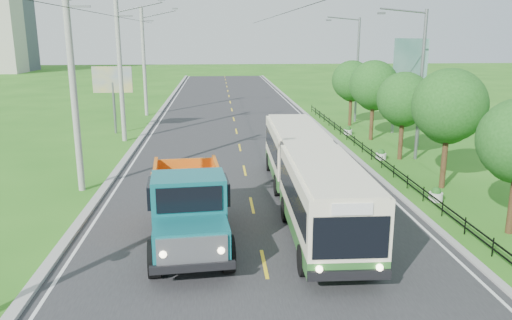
{
  "coord_description": "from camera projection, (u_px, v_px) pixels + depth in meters",
  "views": [
    {
      "loc": [
        -1.48,
        -15.4,
        7.52
      ],
      "look_at": [
        0.26,
        6.92,
        1.9
      ],
      "focal_mm": 35.0,
      "sensor_mm": 36.0,
      "label": 1
    }
  ],
  "objects": [
    {
      "name": "curb_left",
      "position": [
        138.0,
        142.0,
        35.62
      ],
      "size": [
        0.4,
        120.0,
        0.15
      ],
      "primitive_type": "cube",
      "color": "#9E9E99",
      "rests_on": "ground"
    },
    {
      "name": "billboard_left",
      "position": [
        113.0,
        84.0,
        38.39
      ],
      "size": [
        3.0,
        0.2,
        5.2
      ],
      "color": "slate",
      "rests_on": "ground"
    },
    {
      "name": "ground",
      "position": [
        264.0,
        264.0,
        16.84
      ],
      "size": [
        240.0,
        240.0,
        0.0
      ],
      "primitive_type": "plane",
      "color": "#266818",
      "rests_on": "ground"
    },
    {
      "name": "dump_truck",
      "position": [
        188.0,
        202.0,
        18.06
      ],
      "size": [
        3.21,
        7.13,
        2.91
      ],
      "rotation": [
        0.0,
        0.0,
        0.08
      ],
      "color": "#116168",
      "rests_on": "ground"
    },
    {
      "name": "tree_fourth",
      "position": [
        404.0,
        102.0,
        30.38
      ],
      "size": [
        3.24,
        3.31,
        5.4
      ],
      "color": "#382314",
      "rests_on": "ground"
    },
    {
      "name": "pole_near",
      "position": [
        74.0,
        88.0,
        23.68
      ],
      "size": [
        3.51,
        0.32,
        10.0
      ],
      "color": "gray",
      "rests_on": "ground"
    },
    {
      "name": "edge_line_right",
      "position": [
        329.0,
        140.0,
        36.67
      ],
      "size": [
        0.12,
        120.0,
        0.0
      ],
      "primitive_type": "cube",
      "color": "silver",
      "rests_on": "road"
    },
    {
      "name": "streetlight_mid",
      "position": [
        419.0,
        80.0,
        29.98
      ],
      "size": [
        3.02,
        0.2,
        9.07
      ],
      "color": "slate",
      "rests_on": "ground"
    },
    {
      "name": "tree_third",
      "position": [
        449.0,
        109.0,
        24.48
      ],
      "size": [
        3.6,
        3.62,
        6.0
      ],
      "color": "#382314",
      "rests_on": "ground"
    },
    {
      "name": "pole_mid",
      "position": [
        121.0,
        70.0,
        35.28
      ],
      "size": [
        3.51,
        0.32,
        10.0
      ],
      "color": "gray",
      "rests_on": "ground"
    },
    {
      "name": "railing_right",
      "position": [
        371.0,
        155.0,
        30.9
      ],
      "size": [
        0.04,
        40.0,
        0.6
      ],
      "primitive_type": "cube",
      "color": "black",
      "rests_on": "ground"
    },
    {
      "name": "curb_right",
      "position": [
        335.0,
        140.0,
        36.7
      ],
      "size": [
        0.3,
        120.0,
        0.1
      ],
      "primitive_type": "cube",
      "color": "#9E9E99",
      "rests_on": "ground"
    },
    {
      "name": "pole_far",
      "position": [
        144.0,
        62.0,
        46.89
      ],
      "size": [
        3.51,
        0.32,
        10.0
      ],
      "color": "gray",
      "rests_on": "ground"
    },
    {
      "name": "streetlight_far",
      "position": [
        356.0,
        66.0,
        43.52
      ],
      "size": [
        3.02,
        0.2,
        9.07
      ],
      "color": "slate",
      "rests_on": "ground"
    },
    {
      "name": "edge_line_left",
      "position": [
        146.0,
        143.0,
        35.67
      ],
      "size": [
        0.12,
        120.0,
        0.0
      ],
      "primitive_type": "cube",
      "color": "silver",
      "rests_on": "road"
    },
    {
      "name": "tree_fifth",
      "position": [
        374.0,
        87.0,
        36.12
      ],
      "size": [
        3.48,
        3.52,
        5.8
      ],
      "color": "#382314",
      "rests_on": "ground"
    },
    {
      "name": "bus",
      "position": [
        308.0,
        170.0,
        21.79
      ],
      "size": [
        2.81,
        15.46,
        2.98
      ],
      "rotation": [
        0.0,
        0.0,
        -0.02
      ],
      "color": "#2A6428",
      "rests_on": "ground"
    },
    {
      "name": "road",
      "position": [
        238.0,
        142.0,
        36.17
      ],
      "size": [
        14.0,
        120.0,
        0.02
      ],
      "primitive_type": "cube",
      "color": "#28282B",
      "rests_on": "ground"
    },
    {
      "name": "planter_near",
      "position": [
        436.0,
        195.0,
        23.22
      ],
      "size": [
        0.64,
        0.64,
        0.67
      ],
      "color": "silver",
      "rests_on": "ground"
    },
    {
      "name": "centre_dash",
      "position": [
        264.0,
        264.0,
        16.83
      ],
      "size": [
        0.12,
        2.2,
        0.0
      ],
      "primitive_type": "cube",
      "color": "yellow",
      "rests_on": "road"
    },
    {
      "name": "planter_far",
      "position": [
        348.0,
        131.0,
        38.69
      ],
      "size": [
        0.64,
        0.64,
        0.67
      ],
      "color": "silver",
      "rests_on": "ground"
    },
    {
      "name": "billboard_right",
      "position": [
        409.0,
        66.0,
        35.8
      ],
      "size": [
        0.24,
        6.0,
        7.3
      ],
      "color": "slate",
      "rests_on": "ground"
    },
    {
      "name": "tree_back",
      "position": [
        352.0,
        82.0,
        41.97
      ],
      "size": [
        3.3,
        3.36,
        5.5
      ],
      "color": "#382314",
      "rests_on": "ground"
    },
    {
      "name": "planter_mid",
      "position": [
        381.0,
        155.0,
        30.95
      ],
      "size": [
        0.64,
        0.64,
        0.67
      ],
      "color": "silver",
      "rests_on": "ground"
    }
  ]
}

